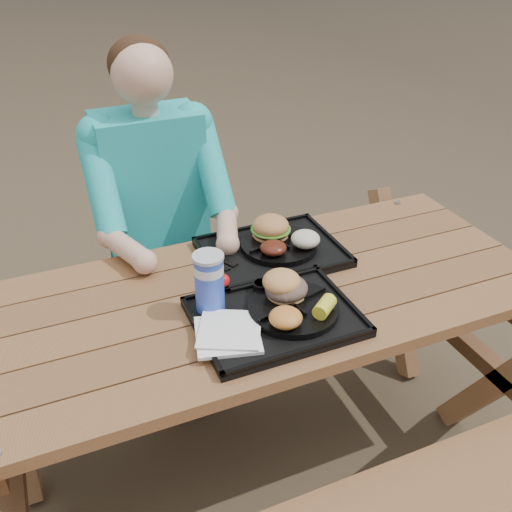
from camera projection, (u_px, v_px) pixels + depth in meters
name	position (u px, v px, depth m)	size (l,w,h in m)	color
ground	(256.00, 455.00, 2.13)	(60.00, 60.00, 0.00)	#999999
picnic_table	(256.00, 382.00, 1.93)	(1.80, 1.49, 0.75)	#999999
tray_near	(275.00, 318.00, 1.61)	(0.45, 0.35, 0.02)	black
tray_far	(272.00, 253.00, 1.91)	(0.45, 0.35, 0.02)	black
plate_near	(293.00, 308.00, 1.62)	(0.26, 0.26, 0.02)	black
plate_far	(279.00, 245.00, 1.92)	(0.26, 0.26, 0.02)	black
napkin_stack	(228.00, 334.00, 1.52)	(0.17, 0.17, 0.02)	white
soda_cup	(209.00, 284.00, 1.59)	(0.08, 0.08, 0.17)	blue
condiment_bbq	(262.00, 287.00, 1.70)	(0.05, 0.05, 0.03)	black
condiment_mustard	(274.00, 283.00, 1.72)	(0.05, 0.05, 0.03)	gold
sandwich	(287.00, 278.00, 1.62)	(0.12, 0.12, 0.12)	#D68E4B
mac_cheese	(286.00, 318.00, 1.53)	(0.09, 0.09, 0.05)	orange
corn_cob	(325.00, 307.00, 1.57)	(0.07, 0.07, 0.04)	yellow
cutlery_far	(219.00, 258.00, 1.86)	(0.03, 0.14, 0.01)	black
burger	(271.00, 221.00, 1.92)	(0.13, 0.13, 0.11)	#BC7A42
baked_beans	(273.00, 248.00, 1.84)	(0.09, 0.09, 0.04)	#561D11
potato_salad	(305.00, 239.00, 1.88)	(0.10, 0.10, 0.05)	beige
diner	(158.00, 235.00, 2.26)	(0.48, 0.84, 1.28)	#1CB2C5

